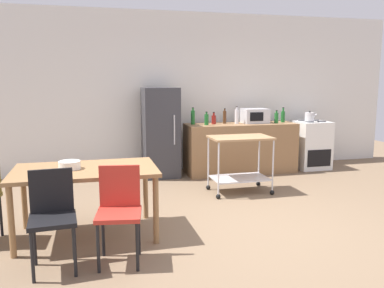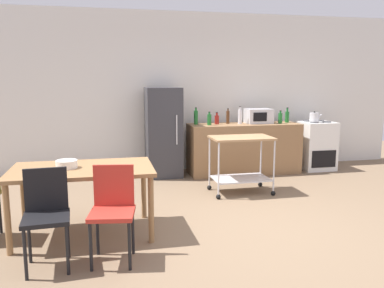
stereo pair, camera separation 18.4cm
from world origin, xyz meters
name	(u,v)px [view 1 (the left image)]	position (x,y,z in m)	size (l,w,h in m)	color
ground_plane	(249,227)	(0.00, 0.00, 0.00)	(12.00, 12.00, 0.00)	brown
back_wall	(185,92)	(0.00, 3.20, 1.45)	(8.40, 0.12, 2.90)	silver
kitchen_counter	(240,148)	(0.90, 2.60, 0.45)	(2.00, 0.64, 0.90)	olive
dining_table	(86,176)	(-1.80, 0.22, 0.67)	(1.50, 0.90, 0.75)	olive
chair_red	(119,207)	(-1.50, -0.48, 0.52)	(0.46, 0.46, 0.89)	#B72D23
chair_black	(52,213)	(-2.09, -0.48, 0.52)	(0.43, 0.43, 0.89)	black
stove_oven	(311,145)	(2.35, 2.62, 0.45)	(0.60, 0.61, 0.92)	white
refrigerator	(161,132)	(-0.55, 2.70, 0.78)	(0.60, 0.63, 1.55)	#333338
kitchen_cart	(240,155)	(0.42, 1.38, 0.57)	(0.91, 0.57, 0.85)	#A37A51
bottle_sparkling_water	(193,117)	(0.03, 2.69, 1.03)	(0.07, 0.07, 0.30)	#1E6628
bottle_wine	(206,119)	(0.23, 2.54, 1.00)	(0.07, 0.07, 0.23)	#1E6628
bottle_hot_sauce	(214,119)	(0.40, 2.65, 0.99)	(0.08, 0.08, 0.21)	maroon
bottle_olive_oil	(225,117)	(0.62, 2.68, 1.02)	(0.06, 0.06, 0.28)	#4C2D19
bottle_soda	(237,116)	(0.82, 2.61, 1.03)	(0.07, 0.07, 0.31)	silver
microwave	(255,116)	(1.19, 2.65, 1.03)	(0.46, 0.35, 0.26)	silver
bottle_vinegar	(276,118)	(1.56, 2.52, 1.00)	(0.07, 0.07, 0.23)	#1E6628
bottle_sesame_oil	(283,116)	(1.75, 2.63, 1.01)	(0.07, 0.07, 0.28)	#1E6628
fruit_bowl	(70,165)	(-1.96, 0.23, 0.79)	(0.23, 0.23, 0.09)	white
kettle	(310,117)	(2.23, 2.52, 1.00)	(0.24, 0.17, 0.19)	silver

